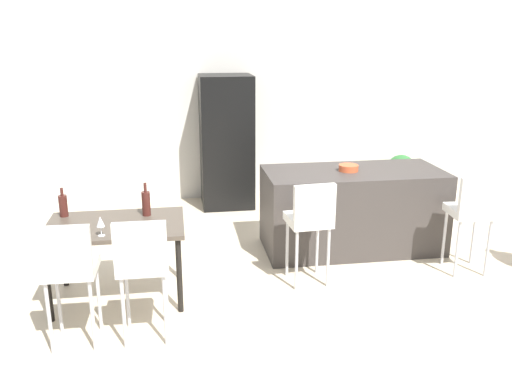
{
  "coord_description": "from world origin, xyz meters",
  "views": [
    {
      "loc": [
        -1.69,
        -4.91,
        2.41
      ],
      "look_at": [
        -0.9,
        0.22,
        0.85
      ],
      "focal_mm": 37.72,
      "sensor_mm": 36.0,
      "label": 1
    }
  ],
  "objects_px": {
    "bar_chair_left": "(310,217)",
    "bar_chair_middle": "(473,209)",
    "dining_table": "(116,231)",
    "dining_chair_far": "(142,260)",
    "kitchen_island": "(352,210)",
    "wine_bottle_right": "(63,205)",
    "dining_chair_near": "(68,265)",
    "wine_glass_middle": "(100,222)",
    "potted_plant": "(401,172)",
    "fruit_bowl": "(349,168)",
    "refrigerator": "(226,142)",
    "wine_bottle_left": "(146,203)"
  },
  "relations": [
    {
      "from": "dining_chair_far",
      "to": "dining_chair_near",
      "type": "bearing_deg",
      "value": 180.0
    },
    {
      "from": "dining_chair_near",
      "to": "potted_plant",
      "type": "bearing_deg",
      "value": 39.45
    },
    {
      "from": "dining_chair_near",
      "to": "bar_chair_middle",
      "type": "bearing_deg",
      "value": 11.77
    },
    {
      "from": "refrigerator",
      "to": "dining_chair_near",
      "type": "bearing_deg",
      "value": -114.35
    },
    {
      "from": "dining_chair_far",
      "to": "refrigerator",
      "type": "bearing_deg",
      "value": 73.72
    },
    {
      "from": "kitchen_island",
      "to": "bar_chair_left",
      "type": "bearing_deg",
      "value": -130.4
    },
    {
      "from": "kitchen_island",
      "to": "bar_chair_left",
      "type": "distance_m",
      "value": 1.12
    },
    {
      "from": "bar_chair_middle",
      "to": "dining_chair_near",
      "type": "distance_m",
      "value": 3.85
    },
    {
      "from": "bar_chair_middle",
      "to": "wine_bottle_left",
      "type": "height_order",
      "value": "wine_bottle_left"
    },
    {
      "from": "wine_glass_middle",
      "to": "dining_table",
      "type": "bearing_deg",
      "value": 73.85
    },
    {
      "from": "kitchen_island",
      "to": "bar_chair_middle",
      "type": "bearing_deg",
      "value": -40.66
    },
    {
      "from": "dining_table",
      "to": "dining_chair_far",
      "type": "height_order",
      "value": "dining_chair_far"
    },
    {
      "from": "bar_chair_left",
      "to": "potted_plant",
      "type": "distance_m",
      "value": 3.39
    },
    {
      "from": "wine_bottle_right",
      "to": "dining_table",
      "type": "bearing_deg",
      "value": -29.58
    },
    {
      "from": "bar_chair_middle",
      "to": "refrigerator",
      "type": "xyz_separation_m",
      "value": [
        -2.21,
        2.66,
        0.22
      ]
    },
    {
      "from": "bar_chair_left",
      "to": "potted_plant",
      "type": "relative_size",
      "value": 1.64
    },
    {
      "from": "kitchen_island",
      "to": "refrigerator",
      "type": "relative_size",
      "value": 1.08
    },
    {
      "from": "fruit_bowl",
      "to": "dining_chair_far",
      "type": "bearing_deg",
      "value": -143.56
    },
    {
      "from": "dining_chair_far",
      "to": "refrigerator",
      "type": "relative_size",
      "value": 0.57
    },
    {
      "from": "kitchen_island",
      "to": "wine_bottle_right",
      "type": "relative_size",
      "value": 7.18
    },
    {
      "from": "wine_bottle_left",
      "to": "fruit_bowl",
      "type": "xyz_separation_m",
      "value": [
        2.18,
        0.65,
        0.09
      ]
    },
    {
      "from": "wine_bottle_right",
      "to": "refrigerator",
      "type": "height_order",
      "value": "refrigerator"
    },
    {
      "from": "dining_chair_far",
      "to": "bar_chair_middle",
      "type": "bearing_deg",
      "value": 13.72
    },
    {
      "from": "bar_chair_left",
      "to": "bar_chair_middle",
      "type": "relative_size",
      "value": 1.0
    },
    {
      "from": "dining_table",
      "to": "dining_chair_far",
      "type": "relative_size",
      "value": 1.17
    },
    {
      "from": "dining_chair_far",
      "to": "potted_plant",
      "type": "distance_m",
      "value": 5.01
    },
    {
      "from": "dining_chair_far",
      "to": "fruit_bowl",
      "type": "height_order",
      "value": "dining_chair_far"
    },
    {
      "from": "dining_chair_near",
      "to": "wine_glass_middle",
      "type": "xyz_separation_m",
      "value": [
        0.19,
        0.48,
        0.17
      ]
    },
    {
      "from": "wine_bottle_left",
      "to": "potted_plant",
      "type": "height_order",
      "value": "wine_bottle_left"
    },
    {
      "from": "dining_chair_near",
      "to": "fruit_bowl",
      "type": "relative_size",
      "value": 4.87
    },
    {
      "from": "kitchen_island",
      "to": "wine_bottle_left",
      "type": "relative_size",
      "value": 6.27
    },
    {
      "from": "wine_bottle_right",
      "to": "potted_plant",
      "type": "bearing_deg",
      "value": 28.59
    },
    {
      "from": "bar_chair_middle",
      "to": "dining_table",
      "type": "height_order",
      "value": "bar_chair_middle"
    },
    {
      "from": "kitchen_island",
      "to": "fruit_bowl",
      "type": "distance_m",
      "value": 0.5
    },
    {
      "from": "bar_chair_left",
      "to": "bar_chair_middle",
      "type": "height_order",
      "value": "same"
    },
    {
      "from": "bar_chair_left",
      "to": "bar_chair_middle",
      "type": "bearing_deg",
      "value": 0.0
    },
    {
      "from": "bar_chair_left",
      "to": "dining_table",
      "type": "relative_size",
      "value": 0.85
    },
    {
      "from": "dining_chair_near",
      "to": "dining_chair_far",
      "type": "height_order",
      "value": "same"
    },
    {
      "from": "wine_glass_middle",
      "to": "potted_plant",
      "type": "distance_m",
      "value": 4.99
    },
    {
      "from": "kitchen_island",
      "to": "potted_plant",
      "type": "bearing_deg",
      "value": 52.98
    },
    {
      "from": "bar_chair_middle",
      "to": "wine_bottle_right",
      "type": "xyz_separation_m",
      "value": [
        -3.99,
        0.26,
        0.15
      ]
    },
    {
      "from": "wine_glass_middle",
      "to": "fruit_bowl",
      "type": "distance_m",
      "value": 2.78
    },
    {
      "from": "dining_table",
      "to": "refrigerator",
      "type": "xyz_separation_m",
      "value": [
        1.28,
        2.68,
        0.26
      ]
    },
    {
      "from": "kitchen_island",
      "to": "wine_bottle_right",
      "type": "distance_m",
      "value": 3.1
    },
    {
      "from": "fruit_bowl",
      "to": "potted_plant",
      "type": "bearing_deg",
      "value": 51.7
    },
    {
      "from": "dining_chair_far",
      "to": "wine_glass_middle",
      "type": "xyz_separation_m",
      "value": [
        -0.36,
        0.48,
        0.17
      ]
    },
    {
      "from": "dining_table",
      "to": "bar_chair_left",
      "type": "bearing_deg",
      "value": 0.57
    },
    {
      "from": "fruit_bowl",
      "to": "refrigerator",
      "type": "bearing_deg",
      "value": 122.54
    },
    {
      "from": "bar_chair_left",
      "to": "fruit_bowl",
      "type": "bearing_deg",
      "value": 52.32
    },
    {
      "from": "wine_bottle_left",
      "to": "potted_plant",
      "type": "relative_size",
      "value": 0.5
    }
  ]
}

